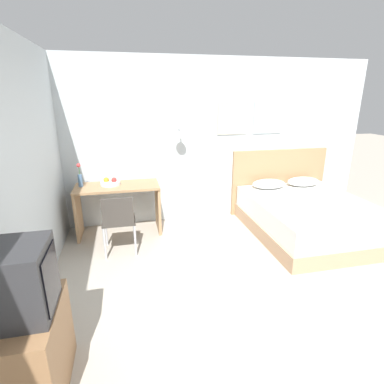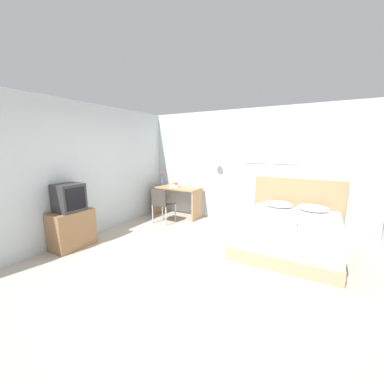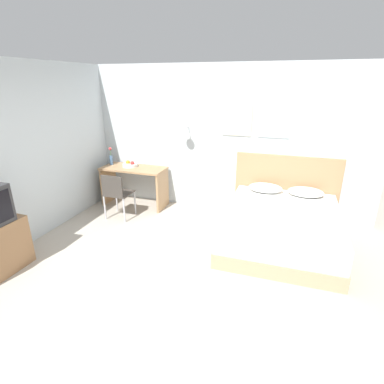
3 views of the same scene
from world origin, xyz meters
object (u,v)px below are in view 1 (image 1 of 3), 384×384
at_px(desk, 118,200).
at_px(desk_chair, 119,219).
at_px(pillow_left, 269,184).
at_px(tv_stand, 33,353).
at_px(folded_towel_near_foot, 324,206).
at_px(bed, 309,218).
at_px(fruit_bowl, 110,183).
at_px(television, 18,281).
at_px(pillow_right, 303,181).
at_px(flower_vase, 80,178).
at_px(headboard, 278,181).

xyz_separation_m(desk, desk_chair, (0.01, -0.68, -0.04)).
relative_size(pillow_left, tv_stand, 0.80).
bearing_deg(folded_towel_near_foot, bed, 92.04).
xyz_separation_m(pillow_left, tv_stand, (-3.09, -2.63, -0.28)).
bearing_deg(fruit_bowl, television, -100.35).
bearing_deg(desk, tv_stand, -102.66).
bearing_deg(television, pillow_right, 35.13).
bearing_deg(pillow_left, folded_towel_near_foot, -71.94).
bearing_deg(television, tv_stand, 180.00).
height_order(pillow_right, tv_stand, pillow_right).
height_order(pillow_left, desk, desk).
bearing_deg(pillow_left, television, -139.55).
bearing_deg(pillow_right, flower_vase, -179.97).
bearing_deg(bed, flower_vase, 167.57).
bearing_deg(headboard, desk, -173.59).
distance_m(pillow_right, tv_stand, 4.59).
xyz_separation_m(headboard, pillow_right, (0.33, -0.27, 0.04)).
relative_size(pillow_left, pillow_right, 1.00).
height_order(pillow_right, flower_vase, flower_vase).
bearing_deg(headboard, folded_towel_near_foot, -89.54).
relative_size(bed, flower_vase, 5.57).
distance_m(bed, television, 3.96).
distance_m(pillow_left, fruit_bowl, 2.62).
bearing_deg(television, pillow_left, 40.45).
distance_m(pillow_right, television, 4.59).
height_order(pillow_left, television, television).
xyz_separation_m(headboard, television, (-3.42, -2.90, 0.35)).
bearing_deg(headboard, pillow_left, -140.96).
distance_m(desk, flower_vase, 0.64).
relative_size(desk_chair, tv_stand, 1.16).
relative_size(pillow_left, fruit_bowl, 1.95).
relative_size(flower_vase, television, 0.71).
bearing_deg(desk_chair, bed, -0.23).
relative_size(pillow_right, desk, 0.46).
relative_size(pillow_right, television, 1.17).
bearing_deg(desk, pillow_right, 0.97).
xyz_separation_m(desk, flower_vase, (-0.52, 0.05, 0.37)).
distance_m(bed, tv_stand, 3.91).
relative_size(desk, tv_stand, 1.73).
bearing_deg(tv_stand, television, -0.00).
xyz_separation_m(desk_chair, flower_vase, (-0.53, 0.73, 0.41)).
xyz_separation_m(desk_chair, tv_stand, (-0.59, -1.90, -0.17)).
distance_m(fruit_bowl, flower_vase, 0.44).
xyz_separation_m(bed, television, (-3.42, -1.89, 0.66)).
relative_size(headboard, pillow_right, 3.09).
height_order(pillow_right, desk, desk).
bearing_deg(flower_vase, bed, -12.43).
distance_m(pillow_left, pillow_right, 0.65).
distance_m(headboard, fruit_bowl, 2.96).
bearing_deg(pillow_right, pillow_left, 180.00).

